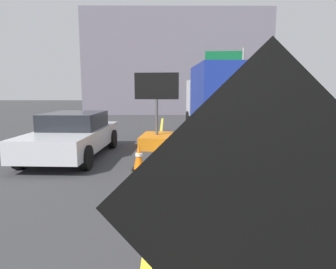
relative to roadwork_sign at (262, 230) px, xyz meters
The scene contains 9 objects.
lane_center_stripe 2.99m from the roadwork_sign, 105.22° to the left, with size 0.14×36.00×0.01m, color yellow.
roadwork_sign is the anchor object (origin of this frame).
arrow_board_trailer 9.68m from the roadwork_sign, 94.61° to the left, with size 1.60×1.90×2.70m.
box_truck 13.01m from the roadwork_sign, 81.07° to the left, with size 2.63×6.62×3.17m.
pickup_car 8.71m from the roadwork_sign, 112.77° to the left, with size 2.20×4.63×1.38m.
highway_guide_sign 21.03m from the roadwork_sign, 78.15° to the left, with size 2.78×0.39×5.00m.
far_building_block 28.34m from the roadwork_sign, 88.98° to the left, with size 15.58×9.78×8.58m, color slate.
traffic_cone_mid_lane 3.88m from the roadwork_sign, 104.47° to the left, with size 0.36×0.36×0.72m.
traffic_cone_far_lane 6.60m from the roadwork_sign, 100.24° to the left, with size 0.36×0.36×0.72m.
Camera 1 is at (0.24, 2.19, 2.11)m, focal length 31.93 mm.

